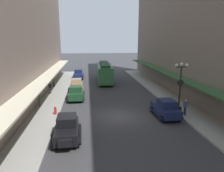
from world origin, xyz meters
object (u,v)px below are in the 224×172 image
parked_car_3 (67,128)px  parked_car_4 (77,85)px  pedestrian_1 (185,107)px  fire_hydrant (55,110)px  streetcar (105,72)px  lamp_post_with_clock (180,85)px  pedestrian_2 (50,88)px  parked_car_2 (76,93)px  parked_car_0 (78,74)px  parked_car_1 (166,108)px  pedestrian_0 (54,82)px  pedestrian_3 (40,99)px

parked_car_3 → parked_car_4: same height
parked_car_3 → pedestrian_1: size_ratio=2.62×
fire_hydrant → parked_car_4: bearing=80.7°
fire_hydrant → streetcar: bearing=69.0°
fire_hydrant → parked_car_3: bearing=-72.7°
parked_car_3 → lamp_post_with_clock: bearing=23.3°
pedestrian_2 → parked_car_2: bearing=-38.1°
parked_car_3 → fire_hydrant: size_ratio=5.24×
pedestrian_2 → parked_car_0: bearing=74.1°
parked_car_2 → parked_car_4: size_ratio=0.99×
parked_car_2 → pedestrian_2: size_ratio=2.60×
parked_car_2 → parked_car_4: (-0.14, 4.50, 0.00)m
parked_car_4 → pedestrian_1: bearing=-46.3°
parked_car_1 → pedestrian_1: bearing=-1.6°
parked_car_0 → parked_car_3: size_ratio=1.00×
lamp_post_with_clock → pedestrian_0: (-14.83, 13.43, -1.97)m
parked_car_3 → pedestrian_1: (11.26, 3.63, 0.05)m
parked_car_0 → streetcar: size_ratio=0.44×
parked_car_1 → pedestrian_3: bearing=160.3°
parked_car_2 → parked_car_4: 4.51m
parked_car_3 → pedestrian_2: (-3.57, 13.84, 0.05)m
parked_car_0 → pedestrian_2: 12.40m
parked_car_3 → pedestrian_0: bearing=101.6°
parked_car_1 → pedestrian_2: 16.35m
parked_car_1 → streetcar: streetcar is taller
parked_car_3 → pedestrian_3: parked_car_3 is taller
lamp_post_with_clock → pedestrian_0: bearing=137.8°
parked_car_1 → parked_car_0: bearing=113.1°
parked_car_2 → pedestrian_1: parked_car_2 is taller
parked_car_2 → streetcar: 11.89m
parked_car_4 → pedestrian_0: 4.67m
parked_car_1 → parked_car_2: (-9.10, 7.23, 0.00)m
pedestrian_0 → pedestrian_3: (-0.08, -9.85, -0.02)m
streetcar → pedestrian_1: streetcar is taller
lamp_post_with_clock → pedestrian_2: lamp_post_with_clock is taller
parked_car_0 → parked_car_1: (9.41, -22.07, 0.00)m
parked_car_3 → pedestrian_2: bearing=104.5°
parked_car_1 → pedestrian_2: bearing=141.6°
streetcar → pedestrian_0: 9.23m
parked_car_0 → pedestrian_2: size_ratio=2.61×
parked_car_4 → pedestrian_1: 16.30m
parked_car_0 → streetcar: 6.30m
lamp_post_with_clock → pedestrian_3: bearing=166.5°
pedestrian_3 → parked_car_2: bearing=32.7°
parked_car_0 → pedestrian_3: parked_car_0 is taller
parked_car_0 → pedestrian_0: 8.34m
pedestrian_0 → pedestrian_2: pedestrian_0 is taller
streetcar → pedestrian_2: 11.56m
parked_car_0 → pedestrian_3: (-3.66, -17.39, 0.05)m
parked_car_3 → pedestrian_1: 11.83m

